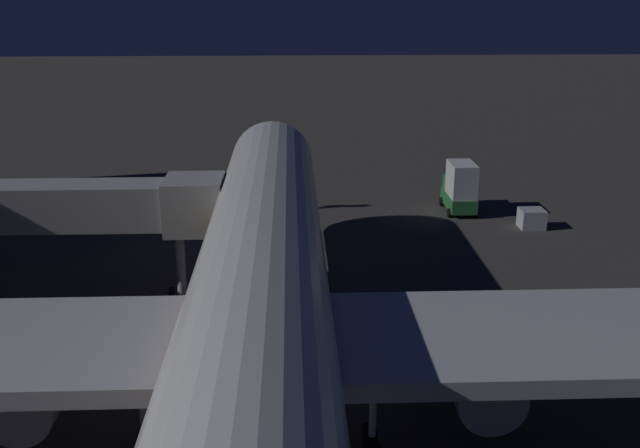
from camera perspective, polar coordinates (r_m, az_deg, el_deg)
ground_plane at (r=35.07m, az=-4.26°, el=-11.11°), size 320.00×320.00×0.00m
airliner_at_gate at (r=25.45m, az=-5.08°, el=-9.31°), size 52.66×60.34×17.37m
jet_bridge at (r=42.19m, az=-18.01°, el=1.34°), size 18.47×3.40×7.08m
cargo_truck_aft at (r=58.29m, az=10.95°, el=2.85°), size 2.36×4.47×4.07m
baggage_container_mid_row at (r=55.97m, az=16.32°, el=0.41°), size 1.78×1.65×1.43m
traffic_cone_nose_port at (r=54.10m, az=-1.28°, el=0.06°), size 0.36×0.36×0.55m
traffic_cone_nose_starboard at (r=54.21m, az=-5.93°, el=0.00°), size 0.36×0.36×0.55m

